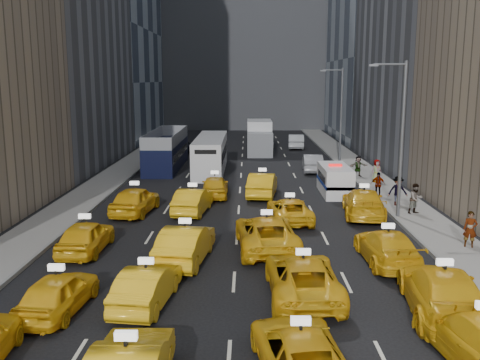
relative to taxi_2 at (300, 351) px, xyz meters
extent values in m
plane|color=black|center=(-1.98, 4.82, -0.68)|extent=(160.00, 160.00, 0.00)
cube|color=gray|center=(-12.48, 29.82, -0.60)|extent=(3.00, 90.00, 0.15)
cube|color=gray|center=(8.52, 29.82, -0.60)|extent=(3.00, 90.00, 0.15)
cube|color=slate|center=(-11.03, 29.82, -0.59)|extent=(0.15, 90.00, 0.18)
cube|color=slate|center=(7.07, 29.82, -0.59)|extent=(0.15, 90.00, 0.18)
cube|color=slate|center=(-1.98, 76.82, 19.32)|extent=(30.00, 12.00, 40.00)
cylinder|color=#595B60|center=(7.32, 16.82, 3.82)|extent=(0.20, 0.20, 9.00)
cylinder|color=#595B60|center=(6.42, 16.82, 8.12)|extent=(1.80, 0.12, 0.12)
cube|color=slate|center=(5.52, 16.82, 8.07)|extent=(0.50, 0.22, 0.12)
cylinder|color=#595B60|center=(7.32, 36.82, 3.82)|extent=(0.20, 0.20, 9.00)
cylinder|color=#595B60|center=(6.42, 36.82, 8.12)|extent=(1.80, 0.12, 0.12)
cube|color=slate|center=(5.52, 36.82, 8.07)|extent=(0.50, 0.22, 0.12)
imported|color=yellow|center=(0.00, 0.00, 0.00)|extent=(2.89, 5.15, 1.36)
imported|color=yellow|center=(-8.01, 3.87, 0.03)|extent=(2.10, 4.33, 1.43)
imported|color=yellow|center=(-5.05, 4.56, 0.04)|extent=(2.03, 4.50, 1.43)
imported|color=yellow|center=(0.62, 5.36, 0.09)|extent=(2.69, 5.58, 1.53)
imported|color=yellow|center=(5.26, 3.88, 0.16)|extent=(3.03, 6.02, 1.68)
imported|color=yellow|center=(-9.00, 10.44, 0.08)|extent=(1.91, 4.50, 1.52)
imported|color=yellow|center=(-4.19, 9.18, 0.15)|extent=(2.37, 5.21, 1.66)
imported|color=yellow|center=(-0.53, 10.93, 0.13)|extent=(3.15, 6.02, 1.62)
imported|color=yellow|center=(4.71, 9.11, 0.06)|extent=(2.21, 5.15, 1.48)
imported|color=yellow|center=(-8.20, 17.71, 0.16)|extent=(2.55, 5.10, 1.67)
imported|color=yellow|center=(-4.74, 17.93, 0.09)|extent=(2.19, 4.83, 1.54)
imported|color=yellow|center=(0.96, 16.09, -0.02)|extent=(2.59, 4.94, 1.33)
imported|color=yellow|center=(5.42, 17.31, 0.13)|extent=(2.97, 5.85, 1.63)
imported|color=yellow|center=(-3.68, 22.42, 0.07)|extent=(1.87, 4.46, 1.51)
imported|color=yellow|center=(-0.41, 22.72, 0.15)|extent=(2.33, 5.18, 1.65)
cube|color=silver|center=(4.73, 23.57, 0.32)|extent=(2.00, 5.01, 1.99)
cylinder|color=black|center=(3.93, 21.98, -0.28)|extent=(0.28, 0.80, 0.80)
cylinder|color=black|center=(5.53, 21.98, -0.28)|extent=(0.28, 0.80, 0.80)
cylinder|color=black|center=(3.93, 25.15, -0.28)|extent=(0.28, 0.80, 0.80)
cylinder|color=black|center=(5.53, 25.15, -0.28)|extent=(0.28, 0.80, 0.80)
cube|color=navy|center=(4.73, 23.57, 0.18)|extent=(2.04, 5.01, 0.23)
cube|color=red|center=(4.73, 23.57, 1.38)|extent=(0.91, 0.33, 0.14)
cube|color=black|center=(-8.81, 34.70, 0.99)|extent=(3.63, 11.65, 3.33)
cylinder|color=black|center=(-9.96, 29.87, -0.13)|extent=(0.28, 1.10, 1.10)
cylinder|color=black|center=(-7.66, 29.87, -0.13)|extent=(0.28, 1.10, 1.10)
cylinder|color=black|center=(-9.96, 39.53, -0.13)|extent=(0.28, 1.10, 1.10)
cylinder|color=black|center=(-7.66, 39.53, -0.13)|extent=(0.28, 1.10, 1.10)
cube|color=silver|center=(-4.67, 33.05, 0.82)|extent=(2.96, 11.73, 3.01)
cylinder|color=black|center=(-5.74, 28.13, -0.13)|extent=(0.28, 1.10, 1.10)
cylinder|color=black|center=(-3.61, 28.13, -0.13)|extent=(0.28, 1.10, 1.10)
cylinder|color=black|center=(-5.74, 37.97, -0.13)|extent=(0.28, 1.10, 1.10)
cylinder|color=black|center=(-3.61, 37.97, -0.13)|extent=(0.28, 1.10, 1.10)
cube|color=silver|center=(-0.12, 44.57, 1.08)|extent=(3.53, 7.94, 3.51)
cylinder|color=black|center=(-1.29, 41.63, -0.13)|extent=(0.28, 1.10, 1.10)
cylinder|color=black|center=(1.04, 41.63, -0.13)|extent=(0.28, 1.10, 1.10)
cylinder|color=black|center=(-1.29, 47.51, -0.13)|extent=(0.28, 1.10, 1.10)
cylinder|color=black|center=(1.04, 47.51, -0.13)|extent=(0.28, 1.10, 1.10)
imported|color=#97999E|center=(4.27, 32.77, 0.09)|extent=(1.90, 4.77, 1.54)
imported|color=black|center=(-8.86, 43.56, 0.14)|extent=(3.23, 6.13, 1.64)
imported|color=gray|center=(0.72, 50.02, -0.02)|extent=(2.14, 4.67, 1.32)
imported|color=black|center=(-5.07, 50.26, 0.05)|extent=(2.04, 4.39, 1.45)
imported|color=#AAAEB2|center=(4.26, 48.73, 0.15)|extent=(2.12, 5.13, 1.65)
imported|color=gray|center=(9.11, 11.04, 0.33)|extent=(0.74, 0.62, 1.73)
imported|color=gray|center=(8.50, 17.41, 0.37)|extent=(1.00, 0.78, 1.81)
imported|color=gray|center=(8.03, 19.52, 0.40)|extent=(1.22, 0.53, 1.86)
imported|color=gray|center=(7.41, 22.12, 0.30)|extent=(1.06, 0.72, 1.66)
imported|color=gray|center=(8.53, 27.26, 0.35)|extent=(0.95, 0.67, 1.77)
imported|color=gray|center=(7.61, 29.68, 0.30)|extent=(1.61, 0.77, 1.67)
camera|label=1|loc=(-1.46, -13.49, 7.33)|focal=40.00mm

